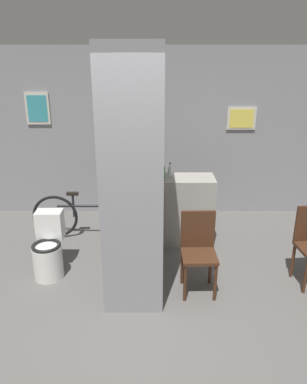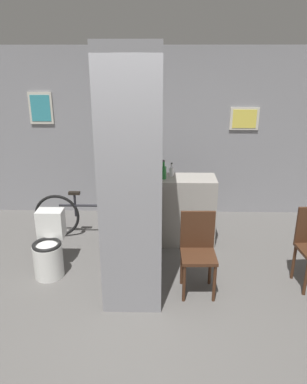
{
  "view_description": "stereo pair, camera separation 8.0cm",
  "coord_description": "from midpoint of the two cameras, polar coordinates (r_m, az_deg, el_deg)",
  "views": [
    {
      "loc": [
        0.16,
        -3.15,
        2.51
      ],
      "look_at": [
        0.15,
        0.98,
        0.95
      ],
      "focal_mm": 35.0,
      "sensor_mm": 36.0,
      "label": 1
    },
    {
      "loc": [
        0.24,
        -3.15,
        2.51
      ],
      "look_at": [
        0.15,
        0.98,
        0.95
      ],
      "focal_mm": 35.0,
      "sensor_mm": 36.0,
      "label": 2
    }
  ],
  "objects": [
    {
      "name": "bottle_tall",
      "position": [
        4.89,
        2.02,
        3.08
      ],
      "size": [
        0.07,
        0.07,
        0.26
      ],
      "color": "#267233",
      "rests_on": "counter_shelf"
    },
    {
      "name": "chair_near_pillar",
      "position": [
        4.13,
        7.34,
        -8.6
      ],
      "size": [
        0.38,
        0.38,
        0.9
      ],
      "rotation": [
        0.0,
        0.0,
        0.02
      ],
      "color": "#422616",
      "rests_on": "ground_plane"
    },
    {
      "name": "counter_shelf",
      "position": [
        5.14,
        3.01,
        -2.75
      ],
      "size": [
        1.21,
        0.44,
        0.94
      ],
      "color": "gray",
      "rests_on": "ground_plane"
    },
    {
      "name": "pillar_center",
      "position": [
        3.93,
        -2.46,
        2.75
      ],
      "size": [
        0.63,
        1.17,
        2.6
      ],
      "color": "gray",
      "rests_on": "ground_plane"
    },
    {
      "name": "ground_plane",
      "position": [
        4.03,
        -1.95,
        -17.83
      ],
      "size": [
        14.0,
        14.0,
        0.0
      ],
      "primitive_type": "plane",
      "color": "#5B5956"
    },
    {
      "name": "wall_back",
      "position": [
        5.91,
        -0.76,
        8.86
      ],
      "size": [
        8.0,
        0.09,
        2.6
      ],
      "color": "gray",
      "rests_on": "ground_plane"
    },
    {
      "name": "bottle_short",
      "position": [
        5.03,
        3.23,
        3.21
      ],
      "size": [
        0.06,
        0.06,
        0.18
      ],
      "color": "silver",
      "rests_on": "counter_shelf"
    },
    {
      "name": "bicycle",
      "position": [
        5.36,
        -8.46,
        -3.52
      ],
      "size": [
        1.72,
        0.42,
        0.69
      ],
      "color": "black",
      "rests_on": "ground_plane"
    },
    {
      "name": "toilet",
      "position": [
        4.63,
        -15.15,
        -8.34
      ],
      "size": [
        0.34,
        0.5,
        0.75
      ],
      "color": "silver",
      "rests_on": "ground_plane"
    }
  ]
}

